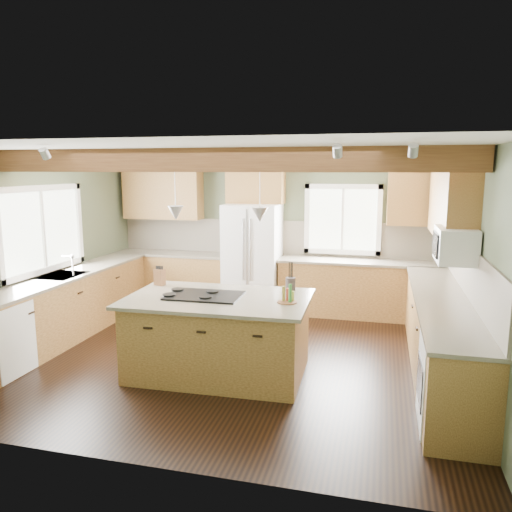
# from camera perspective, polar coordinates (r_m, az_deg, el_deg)

# --- Properties ---
(floor) EXTENTS (5.60, 5.60, 0.00)m
(floor) POSITION_cam_1_polar(r_m,az_deg,el_deg) (6.56, -2.56, -11.29)
(floor) COLOR black
(floor) RESTS_ON ground
(ceiling) EXTENTS (5.60, 5.60, 0.00)m
(ceiling) POSITION_cam_1_polar(r_m,az_deg,el_deg) (6.12, -2.75, 12.02)
(ceiling) COLOR silver
(ceiling) RESTS_ON wall_back
(wall_back) EXTENTS (5.60, 0.00, 5.60)m
(wall_back) POSITION_cam_1_polar(r_m,az_deg,el_deg) (8.61, 2.18, 2.75)
(wall_back) COLOR #4C573E
(wall_back) RESTS_ON ground
(wall_left) EXTENTS (0.00, 5.00, 5.00)m
(wall_left) POSITION_cam_1_polar(r_m,az_deg,el_deg) (7.51, -23.56, 0.87)
(wall_left) COLOR #4C573E
(wall_left) RESTS_ON ground
(wall_right) EXTENTS (0.00, 5.00, 5.00)m
(wall_right) POSITION_cam_1_polar(r_m,az_deg,el_deg) (6.04, 23.70, -1.18)
(wall_right) COLOR #4C573E
(wall_right) RESTS_ON ground
(ceiling_beam) EXTENTS (5.55, 0.26, 0.26)m
(ceiling_beam) POSITION_cam_1_polar(r_m,az_deg,el_deg) (5.58, -4.46, 10.87)
(ceiling_beam) COLOR #542B18
(ceiling_beam) RESTS_ON ceiling
(soffit_trim) EXTENTS (5.55, 0.20, 0.10)m
(soffit_trim) POSITION_cam_1_polar(r_m,az_deg,el_deg) (8.44, 2.09, 11.05)
(soffit_trim) COLOR #542B18
(soffit_trim) RESTS_ON ceiling
(backsplash_back) EXTENTS (5.58, 0.03, 0.58)m
(backsplash_back) POSITION_cam_1_polar(r_m,az_deg,el_deg) (8.61, 2.16, 2.15)
(backsplash_back) COLOR brown
(backsplash_back) RESTS_ON wall_back
(backsplash_right) EXTENTS (0.03, 3.70, 0.58)m
(backsplash_right) POSITION_cam_1_polar(r_m,az_deg,el_deg) (6.10, 23.43, -1.91)
(backsplash_right) COLOR brown
(backsplash_right) RESTS_ON wall_right
(base_cab_back_left) EXTENTS (2.02, 0.60, 0.88)m
(base_cab_back_left) POSITION_cam_1_polar(r_m,az_deg,el_deg) (9.02, -9.46, -2.59)
(base_cab_back_left) COLOR brown
(base_cab_back_left) RESTS_ON floor
(counter_back_left) EXTENTS (2.06, 0.64, 0.04)m
(counter_back_left) POSITION_cam_1_polar(r_m,az_deg,el_deg) (8.93, -9.55, 0.29)
(counter_back_left) COLOR #494135
(counter_back_left) RESTS_ON base_cab_back_left
(base_cab_back_right) EXTENTS (2.62, 0.60, 0.88)m
(base_cab_back_right) POSITION_cam_1_polar(r_m,az_deg,el_deg) (8.29, 11.85, -3.79)
(base_cab_back_right) COLOR brown
(base_cab_back_right) RESTS_ON floor
(counter_back_right) EXTENTS (2.66, 0.64, 0.04)m
(counter_back_right) POSITION_cam_1_polar(r_m,az_deg,el_deg) (8.19, 11.96, -0.66)
(counter_back_right) COLOR #494135
(counter_back_right) RESTS_ON base_cab_back_right
(base_cab_left) EXTENTS (0.60, 3.70, 0.88)m
(base_cab_left) POSITION_cam_1_polar(r_m,az_deg,el_deg) (7.55, -21.06, -5.61)
(base_cab_left) COLOR brown
(base_cab_left) RESTS_ON floor
(counter_left) EXTENTS (0.64, 3.74, 0.04)m
(counter_left) POSITION_cam_1_polar(r_m,az_deg,el_deg) (7.44, -21.28, -2.19)
(counter_left) COLOR #494135
(counter_left) RESTS_ON base_cab_left
(base_cab_right) EXTENTS (0.60, 3.70, 0.88)m
(base_cab_right) POSITION_cam_1_polar(r_m,az_deg,el_deg) (6.25, 20.33, -8.74)
(base_cab_right) COLOR brown
(base_cab_right) RESTS_ON floor
(counter_right) EXTENTS (0.64, 3.74, 0.04)m
(counter_right) POSITION_cam_1_polar(r_m,az_deg,el_deg) (6.13, 20.59, -4.65)
(counter_right) COLOR #494135
(counter_right) RESTS_ON base_cab_right
(upper_cab_back_left) EXTENTS (1.40, 0.35, 0.90)m
(upper_cab_back_left) POSITION_cam_1_polar(r_m,az_deg,el_deg) (9.02, -10.59, 7.07)
(upper_cab_back_left) COLOR brown
(upper_cab_back_left) RESTS_ON wall_back
(upper_cab_over_fridge) EXTENTS (0.96, 0.35, 0.70)m
(upper_cab_over_fridge) POSITION_cam_1_polar(r_m,az_deg,el_deg) (8.44, -0.04, 8.41)
(upper_cab_over_fridge) COLOR brown
(upper_cab_over_fridge) RESTS_ON wall_back
(upper_cab_right) EXTENTS (0.35, 2.20, 0.90)m
(upper_cab_right) POSITION_cam_1_polar(r_m,az_deg,el_deg) (6.82, 21.42, 5.68)
(upper_cab_right) COLOR brown
(upper_cab_right) RESTS_ON wall_right
(upper_cab_back_corner) EXTENTS (0.90, 0.35, 0.90)m
(upper_cab_back_corner) POSITION_cam_1_polar(r_m,az_deg,el_deg) (8.21, 17.96, 6.48)
(upper_cab_back_corner) COLOR brown
(upper_cab_back_corner) RESTS_ON wall_back
(window_left) EXTENTS (0.04, 1.60, 1.05)m
(window_left) POSITION_cam_1_polar(r_m,az_deg,el_deg) (7.51, -23.34, 2.81)
(window_left) COLOR white
(window_left) RESTS_ON wall_left
(window_back) EXTENTS (1.10, 0.04, 1.00)m
(window_back) POSITION_cam_1_polar(r_m,az_deg,el_deg) (8.40, 9.88, 4.15)
(window_back) COLOR white
(window_back) RESTS_ON wall_back
(sink) EXTENTS (0.50, 0.65, 0.03)m
(sink) POSITION_cam_1_polar(r_m,az_deg,el_deg) (7.44, -21.28, -2.15)
(sink) COLOR #262628
(sink) RESTS_ON counter_left
(faucet) EXTENTS (0.02, 0.02, 0.28)m
(faucet) POSITION_cam_1_polar(r_m,az_deg,el_deg) (7.31, -20.20, -1.13)
(faucet) COLOR #B2B2B7
(faucet) RESTS_ON sink
(oven) EXTENTS (0.60, 0.72, 0.84)m
(oven) POSITION_cam_1_polar(r_m,az_deg,el_deg) (5.05, 21.74, -13.48)
(oven) COLOR white
(oven) RESTS_ON floor
(microwave) EXTENTS (0.40, 0.70, 0.38)m
(microwave) POSITION_cam_1_polar(r_m,az_deg,el_deg) (5.92, 21.85, 1.19)
(microwave) COLOR white
(microwave) RESTS_ON wall_right
(pendant_left) EXTENTS (0.18, 0.18, 0.16)m
(pendant_left) POSITION_cam_1_polar(r_m,az_deg,el_deg) (5.77, -9.17, 4.88)
(pendant_left) COLOR #B2B2B7
(pendant_left) RESTS_ON ceiling
(pendant_right) EXTENTS (0.18, 0.18, 0.16)m
(pendant_right) POSITION_cam_1_polar(r_m,az_deg,el_deg) (5.48, 0.44, 4.75)
(pendant_right) COLOR #B2B2B7
(pendant_right) RESTS_ON ceiling
(refrigerator) EXTENTS (0.90, 0.74, 1.80)m
(refrigerator) POSITION_cam_1_polar(r_m,az_deg,el_deg) (8.37, -0.39, -0.21)
(refrigerator) COLOR white
(refrigerator) RESTS_ON floor
(island) EXTENTS (2.00, 1.25, 0.88)m
(island) POSITION_cam_1_polar(r_m,az_deg,el_deg) (5.91, -4.30, -9.21)
(island) COLOR brown
(island) RESTS_ON floor
(island_top) EXTENTS (2.13, 1.39, 0.04)m
(island_top) POSITION_cam_1_polar(r_m,az_deg,el_deg) (5.78, -4.36, -4.90)
(island_top) COLOR #494135
(island_top) RESTS_ON island
(cooktop) EXTENTS (0.87, 0.59, 0.02)m
(cooktop) POSITION_cam_1_polar(r_m,az_deg,el_deg) (5.82, -5.91, -4.51)
(cooktop) COLOR black
(cooktop) RESTS_ON island_top
(knife_block) EXTENTS (0.14, 0.12, 0.20)m
(knife_block) POSITION_cam_1_polar(r_m,az_deg,el_deg) (6.43, -10.95, -2.40)
(knife_block) COLOR brown
(knife_block) RESTS_ON island_top
(utensil_crock) EXTENTS (0.14, 0.14, 0.16)m
(utensil_crock) POSITION_cam_1_polar(r_m,az_deg,el_deg) (6.06, 3.97, -3.21)
(utensil_crock) COLOR #423935
(utensil_crock) RESTS_ON island_top
(bottle_tray) EXTENTS (0.27, 0.27, 0.20)m
(bottle_tray) POSITION_cam_1_polar(r_m,az_deg,el_deg) (5.51, 3.58, -4.33)
(bottle_tray) COLOR brown
(bottle_tray) RESTS_ON island_top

